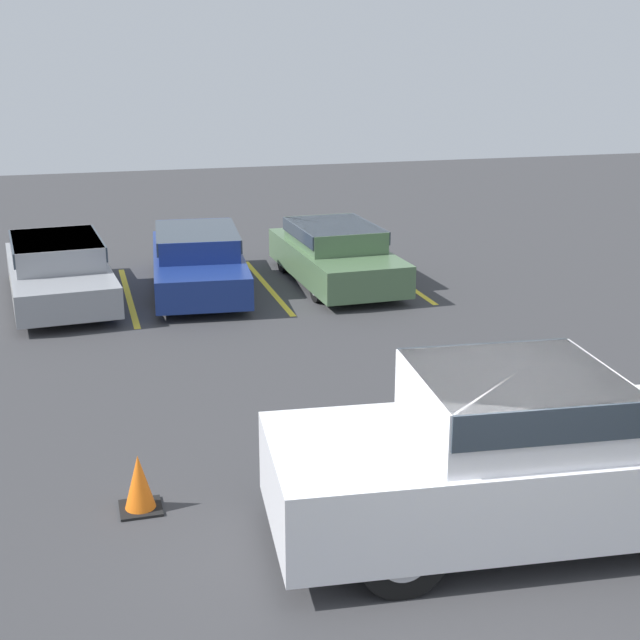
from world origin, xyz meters
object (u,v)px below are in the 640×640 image
at_px(pickup_truck, 537,454).
at_px(parked_sedan_a, 58,267).
at_px(traffic_cone, 139,485).
at_px(parked_sedan_c, 335,252).
at_px(parked_sedan_b, 198,258).

height_order(pickup_truck, parked_sedan_a, pickup_truck).
distance_m(parked_sedan_a, traffic_cone, 8.99).
bearing_deg(parked_sedan_a, parked_sedan_c, 83.54).
relative_size(pickup_truck, traffic_cone, 8.70).
distance_m(parked_sedan_a, parked_sedan_b, 2.77).
bearing_deg(parked_sedan_b, pickup_truck, 15.63).
distance_m(pickup_truck, traffic_cone, 4.22).
bearing_deg(parked_sedan_c, pickup_truck, -6.75).
bearing_deg(pickup_truck, traffic_cone, 163.67).
distance_m(pickup_truck, parked_sedan_c, 10.34).
height_order(parked_sedan_b, parked_sedan_c, parked_sedan_c).
height_order(pickup_truck, parked_sedan_c, pickup_truck).
xyz_separation_m(parked_sedan_c, traffic_cone, (-4.82, -8.76, -0.36)).
bearing_deg(parked_sedan_c, traffic_cone, -30.37).
relative_size(parked_sedan_c, traffic_cone, 6.99).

